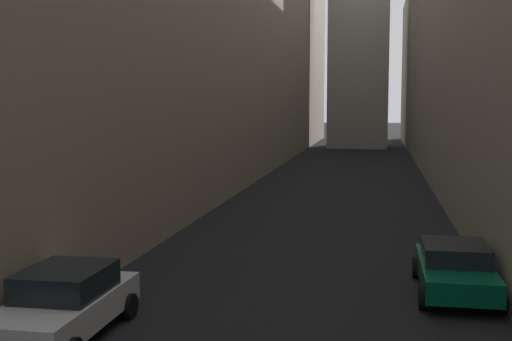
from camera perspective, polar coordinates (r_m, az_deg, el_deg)
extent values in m
plane|color=black|center=(42.41, 7.20, -1.19)|extent=(264.00, 264.00, 0.00)
cube|color=gray|center=(46.58, -7.56, 12.73)|extent=(12.69, 108.00, 21.57)
cube|color=silver|center=(15.45, -16.11, -11.40)|extent=(1.83, 4.47, 0.65)
cube|color=black|center=(15.39, -15.97, -9.08)|extent=(1.68, 2.14, 0.59)
cylinder|color=black|center=(17.24, -16.56, -10.73)|extent=(0.22, 0.61, 0.61)
cylinder|color=black|center=(16.52, -10.78, -11.32)|extent=(0.22, 0.61, 0.61)
cube|color=#05472D|center=(18.92, 16.65, -8.34)|extent=(1.85, 4.52, 0.57)
cube|color=black|center=(18.89, 16.67, -6.71)|extent=(1.70, 2.09, 0.49)
cylinder|color=black|center=(20.40, 13.56, -8.06)|extent=(0.22, 0.62, 0.62)
cylinder|color=black|center=(20.59, 18.74, -8.08)|extent=(0.22, 0.62, 0.62)
cylinder|color=black|center=(17.44, 14.12, -10.47)|extent=(0.22, 0.62, 0.62)
cylinder|color=black|center=(17.66, 20.20, -10.44)|extent=(0.22, 0.62, 0.62)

